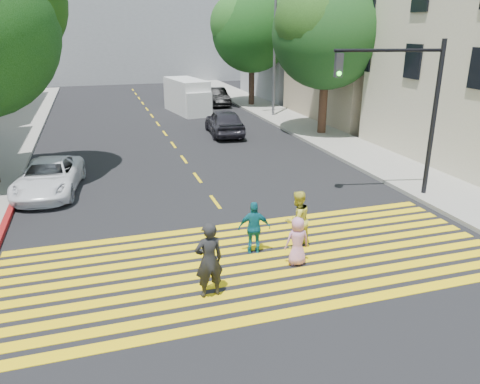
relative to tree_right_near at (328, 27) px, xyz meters
name	(u,v)px	position (x,y,z in m)	size (l,w,h in m)	color
ground	(276,285)	(-8.74, -14.94, -5.95)	(120.00, 120.00, 0.00)	black
sidewalk_left	(17,128)	(-17.24, 7.06, -5.88)	(3.00, 40.00, 0.15)	gray
sidewalk_right	(318,133)	(-0.24, 0.06, -5.88)	(3.00, 60.00, 0.15)	gray
curb_red	(6,222)	(-15.64, -8.94, -5.87)	(0.20, 8.00, 0.16)	maroon
crosswalk	(259,261)	(-8.74, -13.67, -5.95)	(13.40, 5.30, 0.01)	yellow
lane_line	(155,120)	(-8.74, 7.56, -5.95)	(0.12, 34.40, 0.01)	yellow
building_right_tan	(384,42)	(6.26, 4.06, -0.95)	(10.00, 10.00, 10.00)	tan
building_right_grey	(312,38)	(6.26, 15.06, -0.95)	(10.00, 10.00, 10.00)	gray
backdrop_block	(122,26)	(-8.74, 33.06, 0.05)	(30.00, 8.00, 12.00)	gray
tree_right_near	(328,27)	(0.00, 0.00, 0.00)	(7.36, 7.13, 8.80)	black
tree_right_far	(253,27)	(-0.55, 11.09, -0.04)	(7.33, 6.92, 8.76)	black
pedestrian_man	(209,260)	(-10.41, -14.92, -5.03)	(0.68, 0.44, 1.85)	black
pedestrian_woman	(297,220)	(-7.43, -13.16, -5.11)	(0.82, 0.64, 1.69)	yellow
pedestrian_child	(297,241)	(-7.83, -14.08, -5.29)	(0.65, 0.42, 1.32)	#CE86AB
pedestrian_extra	(254,228)	(-8.69, -13.12, -5.20)	(0.88, 0.37, 1.50)	#13687D
white_sedan	(49,177)	(-14.46, -6.12, -5.33)	(2.08, 4.51, 1.25)	white
dark_car_near	(224,122)	(-5.46, 1.64, -5.19)	(1.79, 4.46, 1.52)	black
silver_car	(179,94)	(-5.68, 14.93, -5.33)	(1.75, 4.31, 1.25)	gray
dark_car_parked	(217,97)	(-3.18, 12.23, -5.27)	(1.44, 4.13, 1.36)	black
white_van	(188,97)	(-6.02, 9.52, -4.82)	(2.63, 5.29, 2.39)	silver
traffic_signal	(408,99)	(-2.21, -10.44, -2.33)	(3.75, 1.02, 5.60)	black
street_lamp	(272,36)	(-0.93, 5.99, -0.60)	(2.11, 0.57, 9.33)	slate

